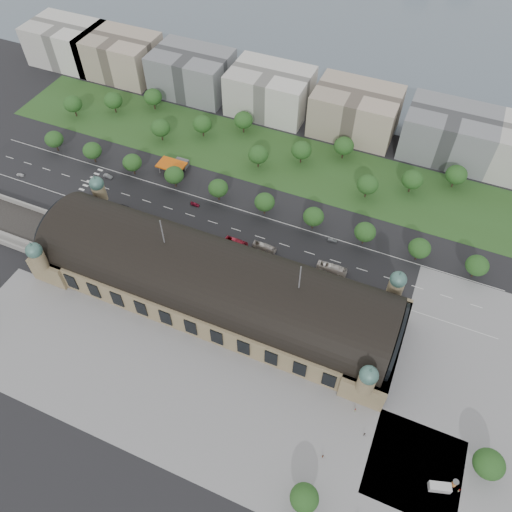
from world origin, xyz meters
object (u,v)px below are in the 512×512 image
at_px(parked_car_3, 160,227).
at_px(advertising_column, 455,483).
at_px(traffic_car_5, 332,240).
at_px(traffic_car_2, 124,207).
at_px(bus_east, 332,269).
at_px(parked_car_0, 103,208).
at_px(traffic_car_0, 20,175).
at_px(bus_mid, 264,247).
at_px(petrol_station, 177,164).
at_px(pedestrian_2, 365,434).
at_px(parked_car_4, 170,230).
at_px(pedestrian_5, 459,490).
at_px(parked_car_2, 108,210).
at_px(parked_car_5, 160,227).
at_px(traffic_car_1, 108,176).
at_px(parked_car_1, 141,228).
at_px(traffic_car_3, 195,204).
at_px(parked_car_6, 185,240).
at_px(pedestrian_0, 355,410).
at_px(van_east, 438,487).
at_px(bus_west, 236,242).
at_px(pedestrian_1, 323,456).

relative_size(parked_car_3, advertising_column, 1.11).
distance_m(traffic_car_5, advertising_column, 107.91).
relative_size(traffic_car_2, bus_east, 0.40).
bearing_deg(parked_car_0, traffic_car_0, -131.90).
xyz_separation_m(bus_mid, advertising_column, (93.64, -67.87, 0.36)).
bearing_deg(traffic_car_2, petrol_station, 168.59).
bearing_deg(pedestrian_2, parked_car_0, 63.45).
xyz_separation_m(parked_car_4, pedestrian_5, (139.49, -62.06, 0.17)).
relative_size(parked_car_2, parked_car_3, 1.19).
relative_size(parked_car_5, advertising_column, 1.35).
relative_size(traffic_car_1, parked_car_1, 0.96).
bearing_deg(traffic_car_3, bus_east, -97.67).
bearing_deg(parked_car_1, traffic_car_0, -130.27).
distance_m(traffic_car_1, traffic_car_2, 25.15).
distance_m(petrol_station, parked_car_6, 51.19).
distance_m(traffic_car_5, parked_car_5, 79.77).
relative_size(parked_car_0, parked_car_3, 1.01).
height_order(parked_car_3, pedestrian_5, pedestrian_5).
xyz_separation_m(traffic_car_3, pedestrian_0, (99.58, -69.26, 0.22)).
bearing_deg(traffic_car_1, petrol_station, -52.32).
bearing_deg(bus_mid, pedestrian_2, -133.44).
distance_m(petrol_station, van_east, 184.10).
bearing_deg(bus_west, traffic_car_1, 81.01).
xyz_separation_m(pedestrian_1, pedestrian_2, (10.73, 12.57, -0.12)).
height_order(parked_car_2, bus_west, bus_west).
relative_size(parked_car_0, bus_east, 0.31).
height_order(bus_mid, pedestrian_5, bus_mid).
bearing_deg(traffic_car_2, parked_car_6, 82.20).
height_order(petrol_station, advertising_column, petrol_station).
bearing_deg(parked_car_1, pedestrian_2, 31.95).
bearing_deg(bus_mid, parked_car_6, 107.26).
bearing_deg(traffic_car_0, bus_mid, 87.35).
height_order(parked_car_6, pedestrian_0, pedestrian_0).
distance_m(traffic_car_3, pedestrian_0, 121.29).
bearing_deg(advertising_column, pedestrian_0, 162.24).
bearing_deg(van_east, parked_car_2, 142.27).
bearing_deg(bus_east, parked_car_2, 92.56).
xyz_separation_m(parked_car_3, pedestrian_0, (107.56, -49.47, 0.19)).
height_order(bus_mid, pedestrian_0, bus_mid).
bearing_deg(traffic_car_3, parked_car_0, 119.02).
xyz_separation_m(petrol_station, bus_mid, (62.56, -33.28, -1.43)).
bearing_deg(advertising_column, pedestrian_1, -168.75).
distance_m(parked_car_5, advertising_column, 155.71).
bearing_deg(pedestrian_0, bus_east, 126.92).
height_order(parked_car_0, parked_car_3, parked_car_3).
bearing_deg(traffic_car_5, bus_west, 112.14).
height_order(parked_car_6, pedestrian_2, pedestrian_2).
bearing_deg(parked_car_1, parked_car_0, -134.16).
relative_size(traffic_car_5, pedestrian_2, 2.43).
bearing_deg(traffic_car_3, traffic_car_2, 118.61).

